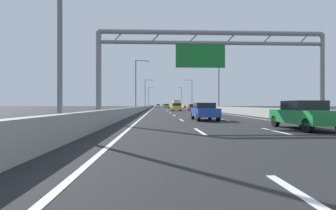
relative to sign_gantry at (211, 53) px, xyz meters
The scene contains 55 objects.
ground_plane 82.02m from the sign_gantry, 89.92° to the left, with size 260.00×260.00×0.00m, color #262628.
lane_dash_left_1 7.59m from the sign_gantry, 106.74° to the right, with size 0.16×3.00×0.01m, color white.
lane_dash_left_2 6.12m from the sign_gantry, 116.57° to the left, with size 0.16×3.00×0.01m, color white.
lane_dash_left_3 13.39m from the sign_gantry, 97.77° to the left, with size 0.16×3.00×0.01m, color white.
lane_dash_left_4 21.98m from the sign_gantry, 94.52° to the left, with size 0.16×3.00×0.01m, color white.
lane_dash_left_5 30.81m from the sign_gantry, 93.18° to the left, with size 0.16×3.00×0.01m, color white.
lane_dash_left_6 39.71m from the sign_gantry, 92.46° to the left, with size 0.16×3.00×0.01m, color white.
lane_dash_left_7 48.65m from the sign_gantry, 92.00° to the left, with size 0.16×3.00×0.01m, color white.
lane_dash_left_8 57.61m from the sign_gantry, 91.69° to the left, with size 0.16×3.00×0.01m, color white.
lane_dash_left_9 66.58m from the sign_gantry, 91.46° to the left, with size 0.16×3.00×0.01m, color white.
lane_dash_left_10 75.55m from the sign_gantry, 91.28° to the left, with size 0.16×3.00×0.01m, color white.
lane_dash_left_11 84.53m from the sign_gantry, 91.15° to the left, with size 0.16×3.00×0.01m, color white.
lane_dash_left_12 93.52m from the sign_gantry, 91.04° to the left, with size 0.16×3.00×0.01m, color white.
lane_dash_left_13 102.51m from the sign_gantry, 90.95° to the left, with size 0.16×3.00×0.01m, color white.
lane_dash_left_14 111.50m from the sign_gantry, 90.87° to the left, with size 0.16×3.00×0.01m, color white.
lane_dash_left_15 120.49m from the sign_gantry, 90.80° to the left, with size 0.16×3.00×0.01m, color white.
lane_dash_left_16 129.48m from the sign_gantry, 90.75° to the left, with size 0.16×3.00×0.01m, color white.
lane_dash_left_17 138.47m from the sign_gantry, 90.70° to the left, with size 0.16×3.00×0.01m, color white.
lane_dash_right_1 7.65m from the sign_gantry, 71.23° to the right, with size 0.16×3.00×0.01m, color white.
lane_dash_right_2 6.19m from the sign_gantry, 60.53° to the left, with size 0.16×3.00×0.01m, color white.
lane_dash_right_3 13.42m from the sign_gantry, 81.23° to the left, with size 0.16×3.00×0.01m, color white.
lane_dash_right_4 22.00m from the sign_gantry, 84.90° to the left, with size 0.16×3.00×0.01m, color white.
lane_dash_right_5 30.82m from the sign_gantry, 86.40° to the left, with size 0.16×3.00×0.01m, color white.
lane_dash_right_6 39.72m from the sign_gantry, 87.22° to the left, with size 0.16×3.00×0.01m, color white.
lane_dash_right_7 48.66m from the sign_gantry, 87.74° to the left, with size 0.16×3.00×0.01m, color white.
lane_dash_right_8 57.61m from the sign_gantry, 88.09° to the left, with size 0.16×3.00×0.01m, color white.
lane_dash_right_9 66.58m from the sign_gantry, 88.35° to the left, with size 0.16×3.00×0.01m, color white.
lane_dash_right_10 75.56m from the sign_gantry, 88.55° to the left, with size 0.16×3.00×0.01m, color white.
lane_dash_right_11 84.54m from the sign_gantry, 88.70° to the left, with size 0.16×3.00×0.01m, color white.
lane_dash_right_12 93.52m from the sign_gantry, 88.83° to the left, with size 0.16×3.00×0.01m, color white.
lane_dash_right_13 102.51m from the sign_gantry, 88.93° to the left, with size 0.16×3.00×0.01m, color white.
lane_dash_right_14 111.50m from the sign_gantry, 89.02° to the left, with size 0.16×3.00×0.01m, color white.
lane_dash_right_15 120.49m from the sign_gantry, 89.09° to the left, with size 0.16×3.00×0.01m, color white.
lane_dash_right_16 129.48m from the sign_gantry, 89.15° to the left, with size 0.16×3.00×0.01m, color white.
lane_dash_right_17 138.48m from the sign_gantry, 89.21° to the left, with size 0.16×3.00×0.01m, color white.
edge_line_left 70.23m from the sign_gantry, 94.21° to the left, with size 0.16×176.00×0.01m, color white.
edge_line_right 70.25m from the sign_gantry, 85.61° to the left, with size 0.16×176.00×0.01m, color white.
barrier_left 92.23m from the sign_gantry, 94.23° to the left, with size 0.45×220.00×0.95m.
barrier_right 92.25m from the sign_gantry, 85.64° to the left, with size 0.45×220.00×0.95m.
sign_gantry is the anchor object (origin of this frame).
streetlamp_left_near 10.20m from the sign_gantry, 136.27° to the right, with size 2.58×0.28×9.50m.
streetlamp_left_mid 30.85m from the sign_gantry, 103.80° to the left, with size 2.58×0.28×9.50m.
streetlamp_right_mid 30.90m from the sign_gantry, 75.81° to the left, with size 2.58×0.28×9.50m.
streetlamp_left_far 67.34m from the sign_gantry, 96.27° to the left, with size 2.58×0.28×9.50m.
streetlamp_right_far 67.37m from the sign_gantry, 83.54° to the left, with size 2.58×0.28×9.50m.
streetlamp_left_distant 104.18m from the sign_gantry, 94.05° to the left, with size 2.58×0.28×9.50m.
streetlamp_right_distant 104.20m from the sign_gantry, 85.83° to the left, with size 2.58×0.28×9.50m.
yellow_car 34.49m from the sign_gantry, 89.65° to the left, with size 1.85×4.26×1.54m.
green_car 7.34m from the sign_gantry, 51.33° to the right, with size 1.78×4.24×1.46m.
blue_car 5.11m from the sign_gantry, 87.48° to the left, with size 1.71×4.18×1.41m.
white_car 91.05m from the sign_gantry, 92.05° to the left, with size 1.75×4.28×1.45m.
silver_car 111.38m from the sign_gantry, 90.05° to the left, with size 1.86×4.32×1.49m.
orange_car 82.45m from the sign_gantry, 89.95° to the left, with size 1.78×4.59×1.57m.
red_car 34.99m from the sign_gantry, 84.04° to the left, with size 1.81×4.52×1.37m.
box_truck 81.65m from the sign_gantry, 87.41° to the left, with size 2.43×7.82×3.04m.
Camera 1 is at (-3.79, 0.55, 1.26)m, focal length 27.60 mm.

